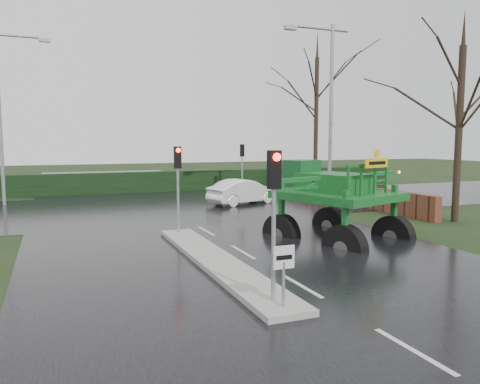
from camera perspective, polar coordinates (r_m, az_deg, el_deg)
name	(u,v)px	position (r m, az deg, el deg)	size (l,w,h in m)	color
ground	(302,287)	(12.34, 7.52, -11.40)	(140.00, 140.00, 0.00)	black
road_main	(193,224)	(21.38, -5.78, -3.85)	(14.00, 80.00, 0.02)	black
road_cross	(163,207)	(27.12, -9.31, -1.76)	(80.00, 12.00, 0.02)	black
median_island	(216,261)	(14.45, -2.98, -8.39)	(1.20, 10.00, 0.16)	gray
hedge_row	(139,182)	(34.85, -12.22, 1.16)	(44.00, 0.90, 1.50)	black
brick_wall	(322,189)	(31.05, 9.93, 0.33)	(0.40, 20.00, 1.20)	#592D1E
keep_left_sign	(284,266)	(10.18, 5.35, -8.98)	(0.50, 0.07, 1.35)	gray
traffic_signal_near	(274,193)	(10.33, 4.18, -0.10)	(0.26, 0.33, 3.52)	gray
traffic_signal_mid	(178,171)	(18.32, -7.59, 2.60)	(0.26, 0.33, 3.52)	gray
traffic_signal_far	(242,158)	(32.67, 0.26, 4.21)	(0.26, 0.33, 3.52)	gray
street_light_right	(326,100)	(26.38, 10.48, 11.03)	(3.85, 0.30, 10.00)	gray
street_light_left_far	(5,102)	(30.41, -26.74, 9.82)	(3.85, 0.30, 10.00)	gray
tree_right_near	(460,109)	(23.78, 25.24, 9.17)	(5.60, 5.60, 9.64)	black
tree_right_far	(316,105)	(36.57, 9.29, 10.46)	(7.00, 7.00, 12.05)	black
crop_sprayer	(341,190)	(16.55, 12.23, 0.21)	(7.34, 5.67, 4.30)	black
white_sedan	(244,204)	(27.87, 0.45, -1.48)	(1.56, 4.46, 1.47)	white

